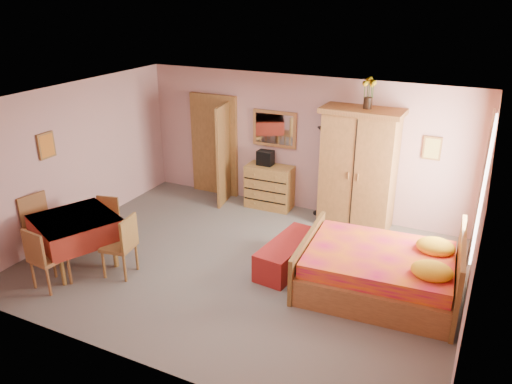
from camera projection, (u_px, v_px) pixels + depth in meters
The scene contains 23 objects.
floor at pixel (242, 265), 7.87m from camera, with size 6.50×6.50×0.00m, color slate.
ceiling at pixel (240, 101), 6.89m from camera, with size 6.50×6.50×0.00m, color brown.
wall_back at pixel (302, 144), 9.46m from camera, with size 6.50×0.10×2.60m, color tan.
wall_front at pixel (133, 267), 5.29m from camera, with size 6.50×0.10×2.60m, color tan.
wall_left at pixel (76, 158), 8.69m from camera, with size 0.10×5.00×2.60m, color tan.
wall_right at pixel (478, 232), 6.07m from camera, with size 0.10×5.00×2.60m, color tan.
doorway at pixel (215, 146), 10.31m from camera, with size 1.06×0.12×2.15m, color #9E6B35.
window at pixel (482, 187), 7.03m from camera, with size 0.08×1.40×1.95m, color white.
picture_left at pixel (46, 146), 8.02m from camera, with size 0.04×0.32×0.42m, color orange.
picture_back at pixel (432, 148), 8.39m from camera, with size 0.30×0.04×0.40m, color #D8BF59.
chest_of_drawers at pixel (269, 187), 9.80m from camera, with size 0.91×0.45×0.86m, color #AD7C3A.
wall_mirror at pixel (275, 129), 9.56m from camera, with size 0.89×0.05×0.70m, color white.
stereo at pixel (265, 158), 9.67m from camera, with size 0.30×0.22×0.28m, color black.
floor_lamp at pixel (321, 172), 9.33m from camera, with size 0.22×0.22×1.72m, color black.
wardrobe at pixel (358, 169), 8.81m from camera, with size 1.39×0.71×2.17m, color #A56E38.
sunflower_vase at pixel (369, 93), 8.27m from camera, with size 0.21×0.21×0.53m, color yellow.
bed at pixel (379, 260), 7.02m from camera, with size 2.18×1.72×1.01m, color #CC134D.
bench at pixel (288, 254), 7.73m from camera, with size 0.49×1.34×0.45m, color maroon.
dining_table at pixel (78, 242), 7.72m from camera, with size 1.12×1.12×0.82m, color maroon.
chair_south at pixel (49, 257), 7.13m from camera, with size 0.43×0.43×0.96m, color #955D32.
chair_north at pixel (105, 224), 8.26m from camera, with size 0.39×0.39×0.85m, color #A47737.
chair_west at pixel (43, 228), 7.93m from camera, with size 0.47×0.47×1.03m, color #AE7C3A.
chair_east at pixel (119, 246), 7.45m from camera, with size 0.44×0.44×0.96m, color olive.
Camera 1 is at (3.18, -6.07, 4.04)m, focal length 35.00 mm.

